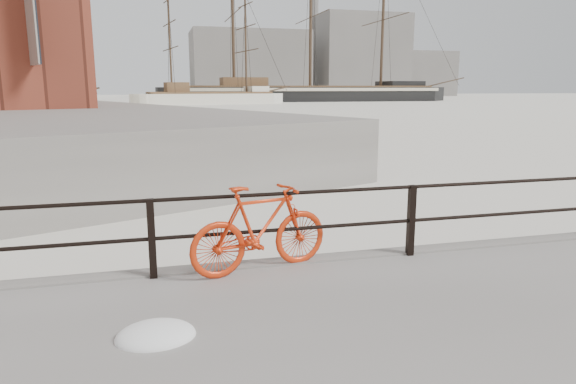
{
  "coord_description": "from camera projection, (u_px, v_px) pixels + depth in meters",
  "views": [
    {
      "loc": [
        -6.91,
        -6.41,
        2.67
      ],
      "look_at": [
        -4.84,
        1.5,
        1.0
      ],
      "focal_mm": 32.0,
      "sensor_mm": 36.0,
      "label": 1
    }
  ],
  "objects": [
    {
      "name": "bicycle",
      "position": [
        260.0,
        228.0,
        6.5
      ],
      "size": [
        1.89,
        0.72,
        1.13
      ],
      "primitive_type": "imported",
      "rotation": [
        0.0,
        0.0,
        0.24
      ],
      "color": "red",
      "rests_on": "promenade"
    },
    {
      "name": "barque_black",
      "position": [
        310.0,
        101.0,
        101.2
      ],
      "size": [
        66.06,
        21.66,
        36.95
      ],
      "primitive_type": null,
      "rotation": [
        0.0,
        0.0,
        -0.0
      ],
      "color": "black",
      "rests_on": "ground"
    },
    {
      "name": "schooner_mid",
      "position": [
        211.0,
        104.0,
        84.29
      ],
      "size": [
        29.02,
        15.9,
        19.91
      ],
      "primitive_type": null,
      "rotation": [
        0.0,
        0.0,
        0.16
      ],
      "color": "silver",
      "rests_on": "ground"
    },
    {
      "name": "schooner_left",
      "position": [
        12.0,
        107.0,
        70.15
      ],
      "size": [
        23.97,
        13.31,
        17.46
      ],
      "primitive_type": null,
      "rotation": [
        0.0,
        0.0,
        -0.13
      ],
      "color": "beige",
      "rests_on": "ground"
    },
    {
      "name": "industrial_west",
      "position": [
        249.0,
        65.0,
        144.2
      ],
      "size": [
        32.0,
        18.0,
        18.0
      ],
      "primitive_type": "cube",
      "color": "gray",
      "rests_on": "ground"
    },
    {
      "name": "industrial_mid",
      "position": [
        359.0,
        56.0,
        156.99
      ],
      "size": [
        26.0,
        20.0,
        24.0
      ],
      "primitive_type": "cube",
      "color": "gray",
      "rests_on": "ground"
    },
    {
      "name": "industrial_east",
      "position": [
        418.0,
        74.0,
        168.42
      ],
      "size": [
        20.0,
        16.0,
        14.0
      ],
      "primitive_type": "cube",
      "color": "gray",
      "rests_on": "ground"
    },
    {
      "name": "smokestack",
      "position": [
        314.0,
        23.0,
        156.52
      ],
      "size": [
        2.8,
        2.8,
        44.0
      ],
      "primitive_type": "cylinder",
      "color": "gray",
      "rests_on": "ground"
    }
  ]
}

